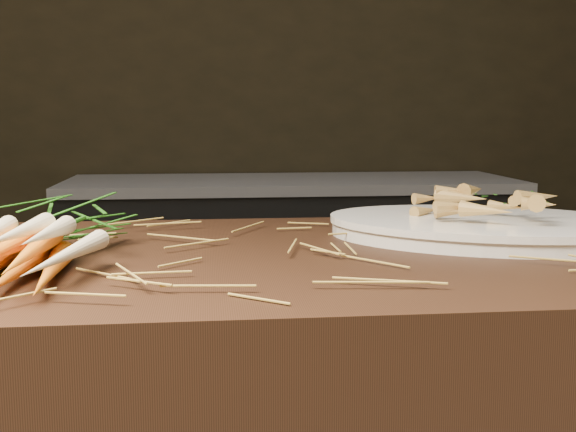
# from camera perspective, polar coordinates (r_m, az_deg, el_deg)

# --- Properties ---
(back_counter) EXTENTS (1.82, 0.62, 0.84)m
(back_counter) POSITION_cam_1_polar(r_m,az_deg,el_deg) (3.02, 0.27, -4.98)
(back_counter) COLOR black
(back_counter) RESTS_ON ground
(straw_bedding) EXTENTS (1.40, 0.60, 0.02)m
(straw_bedding) POSITION_cam_1_polar(r_m,az_deg,el_deg) (1.06, -4.02, -2.45)
(straw_bedding) COLOR olive
(straw_bedding) RESTS_ON main_counter
(root_veg_bunch) EXTENTS (0.17, 0.45, 0.08)m
(root_veg_bunch) POSITION_cam_1_polar(r_m,az_deg,el_deg) (1.03, -18.72, -1.40)
(root_veg_bunch) COLOR orange
(root_veg_bunch) RESTS_ON main_counter
(serving_platter) EXTENTS (0.60, 0.51, 0.03)m
(serving_platter) POSITION_cam_1_polar(r_m,az_deg,el_deg) (1.23, 15.32, -1.07)
(serving_platter) COLOR white
(serving_platter) RESTS_ON main_counter
(roasted_veg_heap) EXTENTS (0.30, 0.26, 0.06)m
(roasted_veg_heap) POSITION_cam_1_polar(r_m,az_deg,el_deg) (1.22, 15.40, 0.87)
(roasted_veg_heap) COLOR #A6743B
(roasted_veg_heap) RESTS_ON serving_platter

